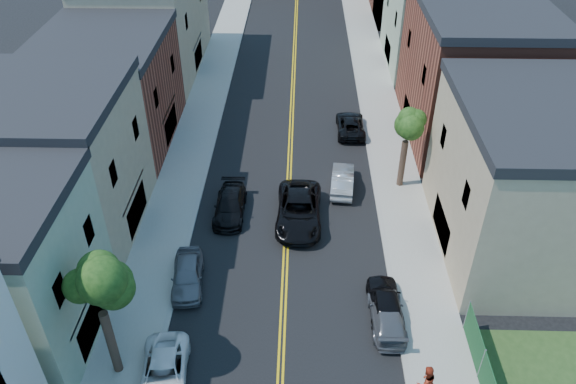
# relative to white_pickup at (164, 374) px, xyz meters

# --- Properties ---
(sidewalk_left) EXTENTS (3.20, 100.00, 0.15)m
(sidewalk_left) POSITION_rel_white_pickup_xyz_m (-2.40, 26.59, -0.58)
(sidewalk_left) COLOR gray
(sidewalk_left) RESTS_ON ground
(sidewalk_right) EXTENTS (3.20, 100.00, 0.15)m
(sidewalk_right) POSITION_rel_white_pickup_xyz_m (13.40, 26.59, -0.58)
(sidewalk_right) COLOR gray
(sidewalk_right) RESTS_ON ground
(curb_left) EXTENTS (0.30, 100.00, 0.15)m
(curb_left) POSITION_rel_white_pickup_xyz_m (-0.65, 26.59, -0.58)
(curb_left) COLOR gray
(curb_left) RESTS_ON ground
(curb_right) EXTENTS (0.30, 100.00, 0.15)m
(curb_right) POSITION_rel_white_pickup_xyz_m (11.65, 26.59, -0.58)
(curb_right) COLOR gray
(curb_right) RESTS_ON ground
(bldg_left_tan_near) EXTENTS (9.00, 10.00, 9.00)m
(bldg_left_tan_near) POSITION_rel_white_pickup_xyz_m (-8.50, 11.59, 3.85)
(bldg_left_tan_near) COLOR #998466
(bldg_left_tan_near) RESTS_ON ground
(bldg_left_brick) EXTENTS (9.00, 12.00, 8.00)m
(bldg_left_brick) POSITION_rel_white_pickup_xyz_m (-8.50, 22.59, 3.35)
(bldg_left_brick) COLOR brown
(bldg_left_brick) RESTS_ON ground
(bldg_left_tan_far) EXTENTS (9.00, 16.00, 9.50)m
(bldg_left_tan_far) POSITION_rel_white_pickup_xyz_m (-8.50, 36.59, 4.10)
(bldg_left_tan_far) COLOR #998466
(bldg_left_tan_far) RESTS_ON ground
(bldg_right_tan) EXTENTS (9.00, 12.00, 9.00)m
(bldg_right_tan) POSITION_rel_white_pickup_xyz_m (19.50, 10.59, 3.85)
(bldg_right_tan) COLOR #998466
(bldg_right_tan) RESTS_ON ground
(bldg_right_brick) EXTENTS (9.00, 14.00, 10.00)m
(bldg_right_brick) POSITION_rel_white_pickup_xyz_m (19.50, 24.59, 4.35)
(bldg_right_brick) COLOR brown
(bldg_right_brick) RESTS_ON ground
(bldg_right_palegrn) EXTENTS (9.00, 12.00, 8.50)m
(bldg_right_palegrn) POSITION_rel_white_pickup_xyz_m (19.50, 38.59, 3.60)
(bldg_right_palegrn) COLOR gray
(bldg_right_palegrn) RESTS_ON ground
(tree_left_mid) EXTENTS (5.20, 5.20, 9.29)m
(tree_left_mid) POSITION_rel_white_pickup_xyz_m (-2.38, 0.60, 5.93)
(tree_left_mid) COLOR #39241C
(tree_left_mid) RESTS_ON sidewalk_left
(tree_right_far) EXTENTS (4.40, 4.40, 8.03)m
(tree_right_far) POSITION_rel_white_pickup_xyz_m (13.42, 16.60, 5.10)
(tree_right_far) COLOR #39241C
(tree_right_far) RESTS_ON sidewalk_right
(white_pickup) EXTENTS (2.65, 4.91, 1.31)m
(white_pickup) POSITION_rel_white_pickup_xyz_m (0.00, 0.00, 0.00)
(white_pickup) COLOR white
(white_pickup) RESTS_ON ground
(grey_car_left) EXTENTS (2.18, 4.43, 1.45)m
(grey_car_left) POSITION_rel_white_pickup_xyz_m (0.00, 6.52, 0.07)
(grey_car_left) COLOR slate
(grey_car_left) RESTS_ON ground
(black_car_left) EXTENTS (1.97, 4.80, 1.39)m
(black_car_left) POSITION_rel_white_pickup_xyz_m (1.70, 13.10, 0.04)
(black_car_left) COLOR black
(black_car_left) RESTS_ON ground
(grey_car_right) EXTENTS (1.82, 4.39, 1.27)m
(grey_car_right) POSITION_rel_white_pickup_xyz_m (11.00, 3.90, -0.02)
(grey_car_right) COLOR #505157
(grey_car_right) RESTS_ON ground
(black_car_right) EXTENTS (1.81, 4.31, 1.45)m
(black_car_right) POSITION_rel_white_pickup_xyz_m (11.00, 4.71, 0.07)
(black_car_right) COLOR black
(black_car_right) RESTS_ON ground
(silver_car_right) EXTENTS (1.90, 4.46, 1.43)m
(silver_car_right) POSITION_rel_white_pickup_xyz_m (9.30, 16.19, 0.06)
(silver_car_right) COLOR #999CA0
(silver_car_right) RESTS_ON ground
(dark_car_right_far) EXTENTS (2.23, 4.78, 1.32)m
(dark_car_right_far) POSITION_rel_white_pickup_xyz_m (10.38, 24.21, 0.01)
(dark_car_right_far) COLOR black
(dark_car_right_far) RESTS_ON ground
(black_suv_lane) EXTENTS (2.97, 6.25, 1.72)m
(black_suv_lane) POSITION_rel_white_pickup_xyz_m (6.26, 12.47, 0.21)
(black_suv_lane) COLOR black
(black_suv_lane) RESTS_ON ground
(pedestrian_right) EXTENTS (1.15, 1.03, 1.97)m
(pedestrian_right) POSITION_rel_white_pickup_xyz_m (12.20, -0.48, 0.48)
(pedestrian_right) COLOR #A12E18
(pedestrian_right) RESTS_ON sidewalk_right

